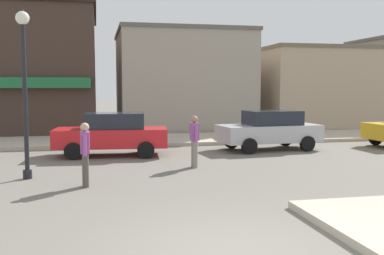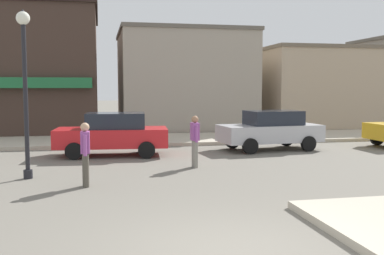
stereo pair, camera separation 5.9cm
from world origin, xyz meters
name	(u,v)px [view 1 (the left image)]	position (x,y,z in m)	size (l,w,h in m)	color
ground_plane	(234,254)	(0.00, 0.00, 0.00)	(160.00, 160.00, 0.00)	#6B665B
kerb_far	(141,140)	(0.00, 14.27, 0.07)	(80.00, 4.00, 0.15)	#B7AD99
lamp_post	(24,69)	(-3.84, 6.50, 2.96)	(0.36, 0.36, 4.54)	black
parked_car_nearest	(112,133)	(-1.44, 10.24, 0.81)	(4.13, 2.14, 1.56)	red
parked_car_second	(270,129)	(4.75, 10.52, 0.81)	(4.16, 2.19, 1.56)	#B7B7BC
pedestrian_crossing_near	(194,140)	(0.98, 7.27, 0.87)	(0.23, 0.55, 1.61)	gray
pedestrian_crossing_far	(85,152)	(-2.27, 5.15, 0.87)	(0.22, 0.55, 1.61)	#4C473D
building_corner_shop	(22,71)	(-6.03, 20.42, 3.40)	(8.25, 8.81, 6.79)	#3D2D26
building_storefront_left_near	(181,81)	(2.95, 19.97, 2.85)	(7.45, 7.09, 5.70)	#9E9384
building_storefront_left_mid	(308,88)	(10.85, 19.51, 2.42)	(6.55, 6.55, 4.84)	tan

